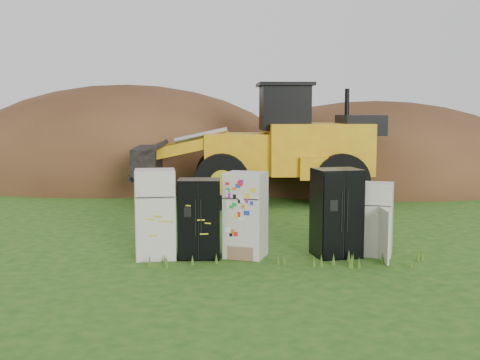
{
  "coord_description": "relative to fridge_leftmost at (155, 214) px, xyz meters",
  "views": [
    {
      "loc": [
        -1.28,
        -12.48,
        3.1
      ],
      "look_at": [
        -0.54,
        2.0,
        1.4
      ],
      "focal_mm": 45.0,
      "sensor_mm": 36.0,
      "label": 1
    }
  ],
  "objects": [
    {
      "name": "fridge_black_right",
      "position": [
        3.82,
        -0.05,
        0.0
      ],
      "size": [
        1.06,
        0.94,
        1.86
      ],
      "primitive_type": null,
      "rotation": [
        0.0,
        0.0,
        0.19
      ],
      "color": "black",
      "rests_on": "ground"
    },
    {
      "name": "fridge_open_door",
      "position": [
        4.68,
        0.01,
        -0.15
      ],
      "size": [
        0.88,
        0.85,
        1.55
      ],
      "primitive_type": null,
      "rotation": [
        0.0,
        0.0,
        -0.35
      ],
      "color": "beige",
      "rests_on": "ground"
    },
    {
      "name": "fridge_sticker",
      "position": [
        1.89,
        -0.02,
        -0.03
      ],
      "size": [
        1.01,
        0.97,
        1.8
      ],
      "primitive_type": null,
      "rotation": [
        0.0,
        0.0,
        -0.35
      ],
      "color": "silver",
      "rests_on": "ground"
    },
    {
      "name": "dirt_mound_right",
      "position": [
        8.15,
        12.68,
        -0.93
      ],
      "size": [
        14.75,
        10.82,
        6.95
      ],
      "primitive_type": "ellipsoid",
      "color": "#402414",
      "rests_on": "ground"
    },
    {
      "name": "ground",
      "position": [
        2.42,
        -0.01,
        -0.93
      ],
      "size": [
        120.0,
        120.0,
        0.0
      ],
      "primitive_type": "plane",
      "color": "#205115",
      "rests_on": "ground"
    },
    {
      "name": "fridge_black_side",
      "position": [
        0.92,
        -0.02,
        -0.1
      ],
      "size": [
        0.89,
        0.72,
        1.66
      ],
      "primitive_type": null,
      "rotation": [
        0.0,
        0.0,
        -0.04
      ],
      "color": "black",
      "rests_on": "ground"
    },
    {
      "name": "wheel_loader",
      "position": [
        2.64,
        7.51,
        1.06
      ],
      "size": [
        8.23,
        3.34,
        3.98
      ],
      "primitive_type": null,
      "rotation": [
        0.0,
        0.0,
        -0.0
      ],
      "color": "orange",
      "rests_on": "ground"
    },
    {
      "name": "dirt_mound_left",
      "position": [
        -2.56,
        14.62,
        -0.93
      ],
      "size": [
        15.88,
        11.91,
        8.41
      ],
      "primitive_type": "ellipsoid",
      "color": "#402414",
      "rests_on": "ground"
    },
    {
      "name": "fridge_leftmost",
      "position": [
        0.0,
        0.0,
        0.0
      ],
      "size": [
        0.89,
        0.86,
        1.86
      ],
      "primitive_type": null,
      "rotation": [
        0.0,
        0.0,
        0.09
      ],
      "color": "beige",
      "rests_on": "ground"
    }
  ]
}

